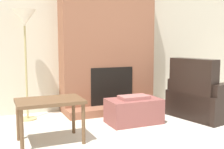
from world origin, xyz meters
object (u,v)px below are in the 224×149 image
Objects in this scene: ottoman at (134,110)px; armchair at (203,99)px; floor_lamp_left at (24,24)px; side_table at (50,105)px.

armchair is at bearing -6.92° from ottoman.
floor_lamp_left is (-2.59, 0.97, 1.17)m from armchair.
side_table reaches higher than ottoman.
floor_lamp_left reaches higher than armchair.
floor_lamp_left is (-0.13, 1.14, 1.01)m from side_table.
side_table is 1.53m from floor_lamp_left.
floor_lamp_left is at bearing 57.27° from armchair.
side_table is 0.46× the size of floor_lamp_left.
armchair is 0.65× the size of floor_lamp_left.
armchair is at bearing 3.98° from side_table.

